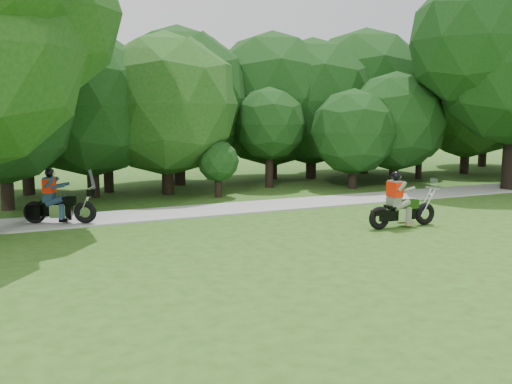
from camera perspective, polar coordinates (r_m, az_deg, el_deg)
ground at (r=14.68m, az=18.46°, el=-5.93°), size 100.00×100.00×0.00m
walkway at (r=21.10m, az=3.59°, el=-1.20°), size 60.00×2.20×0.06m
tree_line at (r=27.52m, az=2.24°, el=8.63°), size 36.96×11.62×7.85m
big_tree_east at (r=27.37m, az=24.13°, el=12.88°), size 9.07×6.89×10.46m
chopper_motorcycle at (r=17.44m, az=14.17°, el=-1.45°), size 2.37×0.63×1.70m
touring_motorcycle at (r=18.25m, az=-19.46°, el=-1.09°), size 2.11×1.31×1.69m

